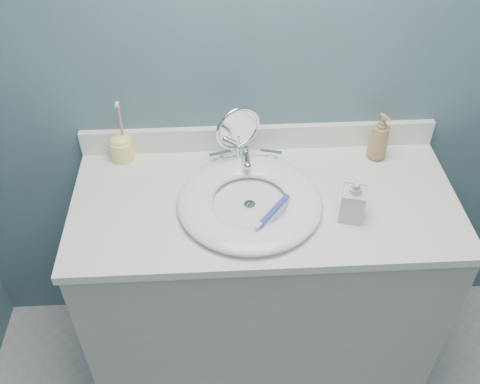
{
  "coord_description": "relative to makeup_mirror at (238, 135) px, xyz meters",
  "views": [
    {
      "loc": [
        -0.15,
        -0.25,
        2.03
      ],
      "look_at": [
        -0.08,
        0.94,
        0.94
      ],
      "focal_mm": 40.0,
      "sensor_mm": 36.0,
      "label": 1
    }
  ],
  "objects": [
    {
      "name": "toothbrush_lying",
      "position": [
        0.09,
        -0.27,
        -0.08
      ],
      "size": [
        0.12,
        0.15,
        0.02
      ],
      "rotation": [
        0.0,
        0.0,
        0.9
      ],
      "color": "#363AC0",
      "rests_on": "basin"
    },
    {
      "name": "soap_bottle_clear",
      "position": [
        0.33,
        -0.26,
        -0.05
      ],
      "size": [
        0.09,
        0.09,
        0.16
      ],
      "primitive_type": "imported",
      "rotation": [
        0.0,
        0.0,
        -0.28
      ],
      "color": "silver",
      "rests_on": "countertop"
    },
    {
      "name": "drain",
      "position": [
        0.03,
        -0.2,
        -0.12
      ],
      "size": [
        0.04,
        0.04,
        0.01
      ],
      "primitive_type": "cylinder",
      "color": "silver",
      "rests_on": "countertop"
    },
    {
      "name": "vanity_cabinet",
      "position": [
        0.08,
        -0.17,
        -0.58
      ],
      "size": [
        1.2,
        0.55,
        0.85
      ],
      "primitive_type": "cube",
      "color": "#B9B2A9",
      "rests_on": "ground"
    },
    {
      "name": "faucet",
      "position": [
        0.03,
        -0.0,
        -0.1
      ],
      "size": [
        0.25,
        0.13,
        0.07
      ],
      "color": "silver",
      "rests_on": "countertop"
    },
    {
      "name": "basin",
      "position": [
        0.03,
        -0.2,
        -0.11
      ],
      "size": [
        0.45,
        0.45,
        0.04
      ],
      "primitive_type": null,
      "color": "white",
      "rests_on": "countertop"
    },
    {
      "name": "toothbrush_holder",
      "position": [
        -0.39,
        0.06,
        -0.08
      ],
      "size": [
        0.08,
        0.08,
        0.23
      ],
      "rotation": [
        0.0,
        0.0,
        0.41
      ],
      "color": "#FFFA7F",
      "rests_on": "countertop"
    },
    {
      "name": "backsplash",
      "position": [
        0.08,
        0.1,
        -0.08
      ],
      "size": [
        1.22,
        0.02,
        0.09
      ],
      "primitive_type": "cube",
      "color": "white",
      "rests_on": "countertop"
    },
    {
      "name": "back_wall",
      "position": [
        0.08,
        0.11,
        0.19
      ],
      "size": [
        2.2,
        0.02,
        2.4
      ],
      "primitive_type": "cube",
      "color": "slate",
      "rests_on": "ground"
    },
    {
      "name": "soap_bottle_amber",
      "position": [
        0.48,
        0.02,
        -0.04
      ],
      "size": [
        0.09,
        0.09,
        0.17
      ],
      "primitive_type": "imported",
      "rotation": [
        0.0,
        0.0,
        0.43
      ],
      "color": "#A47E4A",
      "rests_on": "countertop"
    },
    {
      "name": "makeup_mirror",
      "position": [
        0.0,
        0.0,
        0.0
      ],
      "size": [
        0.15,
        0.09,
        0.23
      ],
      "rotation": [
        0.0,
        0.0,
        0.43
      ],
      "color": "silver",
      "rests_on": "countertop"
    },
    {
      "name": "countertop",
      "position": [
        0.08,
        -0.17,
        -0.14
      ],
      "size": [
        1.22,
        0.57,
        0.03
      ],
      "primitive_type": "cube",
      "color": "white",
      "rests_on": "vanity_cabinet"
    }
  ]
}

